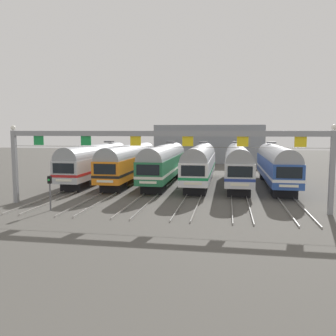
{
  "coord_description": "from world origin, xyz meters",
  "views": [
    {
      "loc": [
        5.43,
        -42.1,
        6.5
      ],
      "look_at": [
        -1.15,
        -3.5,
        2.32
      ],
      "focal_mm": 37.67,
      "sensor_mm": 36.0,
      "label": 1
    }
  ],
  "objects_px": {
    "commuter_train_stainless": "(96,161)",
    "commuter_train_green": "(164,162)",
    "commuter_train_blue": "(276,164)",
    "yard_signal_mast": "(50,186)",
    "commuter_train_white": "(200,162)",
    "commuter_train_silver": "(237,163)",
    "commuter_train_orange": "(130,161)",
    "catenary_gantry": "(161,144)"
  },
  "relations": [
    {
      "from": "commuter_train_stainless",
      "to": "commuter_train_green",
      "type": "xyz_separation_m",
      "value": [
        8.77,
        0.0,
        0.0
      ]
    },
    {
      "from": "commuter_train_blue",
      "to": "commuter_train_green",
      "type": "bearing_deg",
      "value": 180.0
    },
    {
      "from": "commuter_train_stainless",
      "to": "yard_signal_mast",
      "type": "distance_m",
      "value": 16.06
    },
    {
      "from": "commuter_train_blue",
      "to": "yard_signal_mast",
      "type": "xyz_separation_m",
      "value": [
        -19.72,
        -15.9,
        -0.67
      ]
    },
    {
      "from": "commuter_train_stainless",
      "to": "commuter_train_green",
      "type": "relative_size",
      "value": 1.0
    },
    {
      "from": "commuter_train_white",
      "to": "commuter_train_silver",
      "type": "bearing_deg",
      "value": 0.0
    },
    {
      "from": "commuter_train_white",
      "to": "commuter_train_orange",
      "type": "bearing_deg",
      "value": -179.97
    },
    {
      "from": "commuter_train_green",
      "to": "catenary_gantry",
      "type": "distance_m",
      "value": 13.94
    },
    {
      "from": "commuter_train_stainless",
      "to": "commuter_train_blue",
      "type": "height_order",
      "value": "same"
    },
    {
      "from": "commuter_train_orange",
      "to": "commuter_train_white",
      "type": "xyz_separation_m",
      "value": [
        8.77,
        0.0,
        0.0
      ]
    },
    {
      "from": "commuter_train_green",
      "to": "commuter_train_blue",
      "type": "height_order",
      "value": "same"
    },
    {
      "from": "commuter_train_stainless",
      "to": "commuter_train_silver",
      "type": "xyz_separation_m",
      "value": [
        17.53,
        0.0,
        0.0
      ]
    },
    {
      "from": "yard_signal_mast",
      "to": "commuter_train_stainless",
      "type": "bearing_deg",
      "value": 97.85
    },
    {
      "from": "commuter_train_green",
      "to": "catenary_gantry",
      "type": "relative_size",
      "value": 0.67
    },
    {
      "from": "commuter_train_stainless",
      "to": "catenary_gantry",
      "type": "height_order",
      "value": "catenary_gantry"
    },
    {
      "from": "commuter_train_green",
      "to": "commuter_train_white",
      "type": "xyz_separation_m",
      "value": [
        4.38,
        0.0,
        0.0
      ]
    },
    {
      "from": "commuter_train_white",
      "to": "commuter_train_blue",
      "type": "bearing_deg",
      "value": 0.0
    },
    {
      "from": "catenary_gantry",
      "to": "yard_signal_mast",
      "type": "bearing_deg",
      "value": -164.69
    },
    {
      "from": "commuter_train_stainless",
      "to": "commuter_train_white",
      "type": "xyz_separation_m",
      "value": [
        13.15,
        0.0,
        0.0
      ]
    },
    {
      "from": "commuter_train_orange",
      "to": "yard_signal_mast",
      "type": "relative_size",
      "value": 6.26
    },
    {
      "from": "commuter_train_orange",
      "to": "commuter_train_green",
      "type": "bearing_deg",
      "value": 0.06
    },
    {
      "from": "commuter_train_blue",
      "to": "yard_signal_mast",
      "type": "bearing_deg",
      "value": -141.13
    },
    {
      "from": "commuter_train_green",
      "to": "commuter_train_silver",
      "type": "xyz_separation_m",
      "value": [
        8.77,
        0.0,
        0.0
      ]
    },
    {
      "from": "catenary_gantry",
      "to": "commuter_train_orange",
      "type": "bearing_deg",
      "value": 115.98
    },
    {
      "from": "commuter_train_orange",
      "to": "yard_signal_mast",
      "type": "xyz_separation_m",
      "value": [
        -2.19,
        -15.89,
        -0.67
      ]
    },
    {
      "from": "commuter_train_orange",
      "to": "catenary_gantry",
      "type": "xyz_separation_m",
      "value": [
        6.57,
        -13.49,
        2.69
      ]
    },
    {
      "from": "commuter_train_silver",
      "to": "commuter_train_stainless",
      "type": "bearing_deg",
      "value": 180.0
    },
    {
      "from": "commuter_train_green",
      "to": "commuter_train_white",
      "type": "distance_m",
      "value": 4.38
    },
    {
      "from": "commuter_train_orange",
      "to": "commuter_train_silver",
      "type": "height_order",
      "value": "commuter_train_silver"
    },
    {
      "from": "commuter_train_silver",
      "to": "yard_signal_mast",
      "type": "distance_m",
      "value": 22.1
    },
    {
      "from": "commuter_train_green",
      "to": "yard_signal_mast",
      "type": "bearing_deg",
      "value": -112.47
    },
    {
      "from": "commuter_train_blue",
      "to": "yard_signal_mast",
      "type": "height_order",
      "value": "commuter_train_blue"
    },
    {
      "from": "commuter_train_stainless",
      "to": "commuter_train_silver",
      "type": "bearing_deg",
      "value": 0.0
    },
    {
      "from": "commuter_train_orange",
      "to": "catenary_gantry",
      "type": "relative_size",
      "value": 0.67
    },
    {
      "from": "commuter_train_orange",
      "to": "commuter_train_white",
      "type": "relative_size",
      "value": 1.0
    },
    {
      "from": "commuter_train_stainless",
      "to": "catenary_gantry",
      "type": "distance_m",
      "value": 17.59
    },
    {
      "from": "commuter_train_orange",
      "to": "commuter_train_silver",
      "type": "relative_size",
      "value": 1.0
    },
    {
      "from": "commuter_train_green",
      "to": "yard_signal_mast",
      "type": "height_order",
      "value": "commuter_train_green"
    },
    {
      "from": "yard_signal_mast",
      "to": "commuter_train_orange",
      "type": "bearing_deg",
      "value": 82.15
    },
    {
      "from": "yard_signal_mast",
      "to": "catenary_gantry",
      "type": "bearing_deg",
      "value": 15.31
    },
    {
      "from": "commuter_train_orange",
      "to": "catenary_gantry",
      "type": "bearing_deg",
      "value": -64.02
    },
    {
      "from": "commuter_train_silver",
      "to": "yard_signal_mast",
      "type": "xyz_separation_m",
      "value": [
        -15.34,
        -15.9,
        -0.67
      ]
    }
  ]
}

